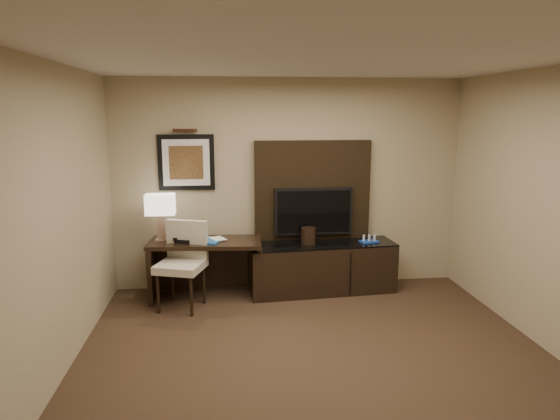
{
  "coord_description": "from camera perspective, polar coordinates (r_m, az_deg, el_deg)",
  "views": [
    {
      "loc": [
        -0.8,
        -3.87,
        2.27
      ],
      "look_at": [
        -0.19,
        1.8,
        1.15
      ],
      "focal_mm": 32.0,
      "sensor_mm": 36.0,
      "label": 1
    }
  ],
  "objects": [
    {
      "name": "wall_back",
      "position": [
        6.48,
        1.0,
        2.96
      ],
      "size": [
        4.5,
        0.01,
        2.7
      ],
      "primitive_type": "cube",
      "color": "tan",
      "rests_on": "floor"
    },
    {
      "name": "credenza",
      "position": [
        6.44,
        4.84,
        -6.57
      ],
      "size": [
        1.88,
        0.66,
        0.64
      ],
      "primitive_type": "cube",
      "rotation": [
        0.0,
        0.0,
        0.08
      ],
      "color": "black",
      "rests_on": "floor"
    },
    {
      "name": "ceiling",
      "position": [
        3.97,
        5.77,
        17.26
      ],
      "size": [
        4.5,
        5.0,
        0.01
      ],
      "primitive_type": "cube",
      "color": "silver",
      "rests_on": "wall_back"
    },
    {
      "name": "floor",
      "position": [
        4.56,
        5.07,
        -18.89
      ],
      "size": [
        4.5,
        5.0,
        0.01
      ],
      "primitive_type": "cube",
      "color": "#342217",
      "rests_on": "ground"
    },
    {
      "name": "table_lamp",
      "position": [
        6.23,
        -13.46,
        -1.01
      ],
      "size": [
        0.35,
        0.24,
        0.53
      ],
      "primitive_type": null,
      "rotation": [
        0.0,
        0.0,
        0.19
      ],
      "color": "#97725E",
      "rests_on": "desk"
    },
    {
      "name": "ice_bucket",
      "position": [
        6.3,
        3.26,
        -2.94
      ],
      "size": [
        0.24,
        0.24,
        0.21
      ],
      "primitive_type": "cylinder",
      "rotation": [
        0.0,
        0.0,
        -0.35
      ],
      "color": "black",
      "rests_on": "credenza"
    },
    {
      "name": "artwork",
      "position": [
        6.39,
        -10.66,
        5.37
      ],
      "size": [
        0.7,
        0.04,
        0.7
      ],
      "primitive_type": "cube",
      "color": "black",
      "rests_on": "wall_back"
    },
    {
      "name": "wall_left",
      "position": [
        4.23,
        -26.05,
        -2.61
      ],
      "size": [
        0.01,
        5.0,
        2.7
      ],
      "primitive_type": "cube",
      "color": "tan",
      "rests_on": "floor"
    },
    {
      "name": "desk",
      "position": [
        6.27,
        -8.44,
        -6.7
      ],
      "size": [
        1.4,
        0.69,
        0.73
      ],
      "primitive_type": "cube",
      "rotation": [
        0.0,
        0.0,
        -0.08
      ],
      "color": "black",
      "rests_on": "floor"
    },
    {
      "name": "desk_phone",
      "position": [
        6.12,
        -10.84,
        -3.2
      ],
      "size": [
        0.24,
        0.23,
        0.1
      ],
      "primitive_type": null,
      "rotation": [
        0.0,
        0.0,
        -0.35
      ],
      "color": "black",
      "rests_on": "desk"
    },
    {
      "name": "wall_front",
      "position": [
        1.83,
        22.15,
        -20.02
      ],
      "size": [
        4.5,
        0.01,
        2.7
      ],
      "primitive_type": "cube",
      "color": "tan",
      "rests_on": "floor"
    },
    {
      "name": "book",
      "position": [
        6.12,
        -7.84,
        -2.53
      ],
      "size": [
        0.15,
        0.09,
        0.21
      ],
      "primitive_type": "imported",
      "rotation": [
        0.0,
        0.0,
        0.47
      ],
      "color": "#B7B190",
      "rests_on": "desk"
    },
    {
      "name": "tv_wall_panel",
      "position": [
        6.48,
        3.7,
        2.22
      ],
      "size": [
        1.5,
        0.12,
        1.3
      ],
      "primitive_type": "cube",
      "color": "black",
      "rests_on": "wall_back"
    },
    {
      "name": "minibar_tray",
      "position": [
        6.47,
        10.15,
        -3.29
      ],
      "size": [
        0.26,
        0.19,
        0.08
      ],
      "primitive_type": null,
      "rotation": [
        0.0,
        0.0,
        0.22
      ],
      "color": "#1941A3",
      "rests_on": "credenza"
    },
    {
      "name": "blue_folder",
      "position": [
        6.11,
        -7.93,
        -3.49
      ],
      "size": [
        0.32,
        0.37,
        0.02
      ],
      "primitive_type": "cube",
      "rotation": [
        0.0,
        0.0,
        -0.31
      ],
      "color": "#17549A",
      "rests_on": "desk"
    },
    {
      "name": "tv",
      "position": [
        6.43,
        3.82,
        -0.12
      ],
      "size": [
        1.0,
        0.08,
        0.6
      ],
      "primitive_type": "cube",
      "color": "black",
      "rests_on": "tv_wall_panel"
    },
    {
      "name": "picture_light",
      "position": [
        6.33,
        -10.81,
        8.94
      ],
      "size": [
        0.04,
        0.04,
        0.3
      ],
      "primitive_type": "cylinder",
      "color": "#422415",
      "rests_on": "wall_back"
    },
    {
      "name": "desk_chair",
      "position": [
        5.93,
        -11.28,
        -6.22
      ],
      "size": [
        0.66,
        0.71,
        1.05
      ],
      "primitive_type": null,
      "rotation": [
        0.0,
        0.0,
        -0.32
      ],
      "color": "beige",
      "rests_on": "floor"
    }
  ]
}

